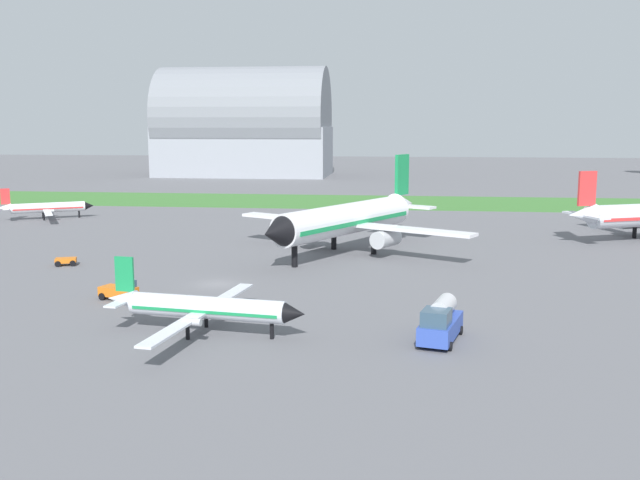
# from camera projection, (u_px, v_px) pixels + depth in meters

# --- Properties ---
(ground_plane) EXTENTS (600.00, 600.00, 0.00)m
(ground_plane) POSITION_uv_depth(u_px,v_px,m) (217.00, 284.00, 76.58)
(ground_plane) COLOR slate
(grass_taxiway_strip) EXTENTS (360.00, 28.00, 0.08)m
(grass_taxiway_strip) POSITION_uv_depth(u_px,v_px,m) (316.00, 201.00, 157.75)
(grass_taxiway_strip) COLOR #3D7533
(grass_taxiway_strip) RESTS_ON ground_plane
(airplane_midfield_jet) EXTENTS (31.92, 31.86, 12.40)m
(airplane_midfield_jet) POSITION_uv_depth(u_px,v_px,m) (349.00, 219.00, 94.33)
(airplane_midfield_jet) COLOR white
(airplane_midfield_jet) RESTS_ON ground_plane
(airplane_foreground_turboprop) EXTENTS (17.19, 20.01, 6.01)m
(airplane_foreground_turboprop) POSITION_uv_depth(u_px,v_px,m) (203.00, 307.00, 58.23)
(airplane_foreground_turboprop) COLOR silver
(airplane_foreground_turboprop) RESTS_ON ground_plane
(airplane_taxiing_turboprop) EXTENTS (14.82, 16.99, 5.68)m
(airplane_taxiing_turboprop) POSITION_uv_depth(u_px,v_px,m) (46.00, 207.00, 128.29)
(airplane_taxiing_turboprop) COLOR white
(airplane_taxiing_turboprop) RESTS_ON ground_plane
(pushback_tug_near_gate) EXTENTS (3.99, 2.98, 1.95)m
(pushback_tug_near_gate) POSITION_uv_depth(u_px,v_px,m) (120.00, 290.00, 69.67)
(pushback_tug_near_gate) COLOR orange
(pushback_tug_near_gate) RESTS_ON ground_plane
(baggage_cart_midfield) EXTENTS (2.84, 2.47, 0.90)m
(baggage_cart_midfield) POSITION_uv_depth(u_px,v_px,m) (66.00, 261.00, 86.58)
(baggage_cart_midfield) COLOR orange
(baggage_cart_midfield) RESTS_ON ground_plane
(fuel_truck_by_runway) EXTENTS (3.88, 6.89, 3.29)m
(fuel_truck_by_runway) POSITION_uv_depth(u_px,v_px,m) (441.00, 322.00, 56.28)
(fuel_truck_by_runway) COLOR #334FB2
(fuel_truck_by_runway) RESTS_ON ground_plane
(hangar_distant) EXTENTS (54.56, 32.25, 34.78)m
(hangar_distant) POSITION_uv_depth(u_px,v_px,m) (245.00, 128.00, 234.41)
(hangar_distant) COLOR #9399A3
(hangar_distant) RESTS_ON ground_plane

